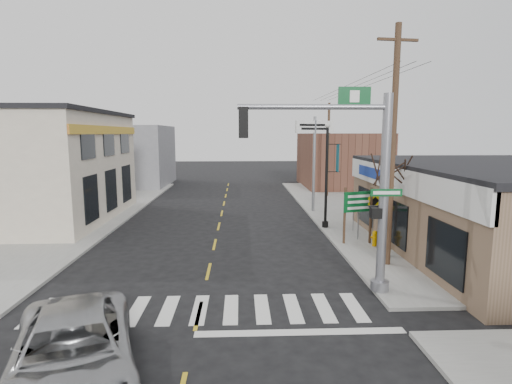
{
  "coord_description": "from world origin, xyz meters",
  "views": [
    {
      "loc": [
        1.32,
        -11.74,
        5.58
      ],
      "look_at": [
        2.07,
        7.2,
        2.8
      ],
      "focal_mm": 28.0,
      "sensor_mm": 36.0,
      "label": 1
    }
  ],
  "objects_px": {
    "guide_sign": "(358,207)",
    "fire_hydrant": "(375,238)",
    "lamp_post": "(328,167)",
    "utility_pole_near": "(393,145)",
    "suv": "(72,353)",
    "dance_center_sign": "(314,140)",
    "utility_pole_far": "(328,149)",
    "traffic_signal_pole": "(361,173)",
    "bare_tree": "(392,163)"
  },
  "relations": [
    {
      "from": "utility_pole_far",
      "to": "traffic_signal_pole",
      "type": "bearing_deg",
      "value": -102.16
    },
    {
      "from": "traffic_signal_pole",
      "to": "fire_hydrant",
      "type": "bearing_deg",
      "value": 66.16
    },
    {
      "from": "suv",
      "to": "lamp_post",
      "type": "xyz_separation_m",
      "value": [
        8.78,
        14.38,
        2.86
      ]
    },
    {
      "from": "suv",
      "to": "traffic_signal_pole",
      "type": "height_order",
      "value": "traffic_signal_pole"
    },
    {
      "from": "guide_sign",
      "to": "fire_hydrant",
      "type": "bearing_deg",
      "value": -50.89
    },
    {
      "from": "suv",
      "to": "utility_pole_near",
      "type": "distance_m",
      "value": 13.25
    },
    {
      "from": "guide_sign",
      "to": "lamp_post",
      "type": "xyz_separation_m",
      "value": [
        -0.79,
        3.54,
        1.69
      ]
    },
    {
      "from": "traffic_signal_pole",
      "to": "utility_pole_near",
      "type": "bearing_deg",
      "value": 53.47
    },
    {
      "from": "bare_tree",
      "to": "dance_center_sign",
      "type": "bearing_deg",
      "value": 97.56
    },
    {
      "from": "utility_pole_far",
      "to": "lamp_post",
      "type": "bearing_deg",
      "value": -105.03
    },
    {
      "from": "guide_sign",
      "to": "utility_pole_near",
      "type": "height_order",
      "value": "utility_pole_near"
    },
    {
      "from": "guide_sign",
      "to": "bare_tree",
      "type": "xyz_separation_m",
      "value": [
        0.77,
        -2.1,
        2.37
      ]
    },
    {
      "from": "utility_pole_far",
      "to": "suv",
      "type": "bearing_deg",
      "value": -115.97
    },
    {
      "from": "bare_tree",
      "to": "traffic_signal_pole",
      "type": "bearing_deg",
      "value": -123.22
    },
    {
      "from": "utility_pole_near",
      "to": "utility_pole_far",
      "type": "distance_m",
      "value": 18.84
    },
    {
      "from": "dance_center_sign",
      "to": "utility_pole_near",
      "type": "height_order",
      "value": "utility_pole_near"
    },
    {
      "from": "suv",
      "to": "dance_center_sign",
      "type": "xyz_separation_m",
      "value": [
        8.92,
        19.41,
        4.35
      ]
    },
    {
      "from": "fire_hydrant",
      "to": "suv",
      "type": "bearing_deg",
      "value": -134.91
    },
    {
      "from": "suv",
      "to": "traffic_signal_pole",
      "type": "relative_size",
      "value": 0.81
    },
    {
      "from": "dance_center_sign",
      "to": "guide_sign",
      "type": "bearing_deg",
      "value": -110.61
    },
    {
      "from": "fire_hydrant",
      "to": "bare_tree",
      "type": "distance_m",
      "value": 4.1
    },
    {
      "from": "fire_hydrant",
      "to": "guide_sign",
      "type": "bearing_deg",
      "value": 144.42
    },
    {
      "from": "dance_center_sign",
      "to": "utility_pole_near",
      "type": "distance_m",
      "value": 11.81
    },
    {
      "from": "guide_sign",
      "to": "lamp_post",
      "type": "relative_size",
      "value": 0.47
    },
    {
      "from": "fire_hydrant",
      "to": "utility_pole_far",
      "type": "xyz_separation_m",
      "value": [
        1.16,
        16.09,
        3.72
      ]
    },
    {
      "from": "dance_center_sign",
      "to": "utility_pole_far",
      "type": "bearing_deg",
      "value": 45.22
    },
    {
      "from": "lamp_post",
      "to": "bare_tree",
      "type": "relative_size",
      "value": 1.14
    },
    {
      "from": "lamp_post",
      "to": "utility_pole_far",
      "type": "height_order",
      "value": "utility_pole_far"
    },
    {
      "from": "fire_hydrant",
      "to": "bare_tree",
      "type": "bearing_deg",
      "value": -88.26
    },
    {
      "from": "utility_pole_near",
      "to": "guide_sign",
      "type": "bearing_deg",
      "value": 89.79
    },
    {
      "from": "suv",
      "to": "utility_pole_far",
      "type": "distance_m",
      "value": 28.99
    },
    {
      "from": "lamp_post",
      "to": "utility_pole_near",
      "type": "height_order",
      "value": "utility_pole_near"
    },
    {
      "from": "guide_sign",
      "to": "dance_center_sign",
      "type": "bearing_deg",
      "value": 79.03
    },
    {
      "from": "fire_hydrant",
      "to": "lamp_post",
      "type": "height_order",
      "value": "lamp_post"
    },
    {
      "from": "fire_hydrant",
      "to": "dance_center_sign",
      "type": "height_order",
      "value": "dance_center_sign"
    },
    {
      "from": "utility_pole_near",
      "to": "utility_pole_far",
      "type": "relative_size",
      "value": 1.2
    },
    {
      "from": "dance_center_sign",
      "to": "fire_hydrant",
      "type": "bearing_deg",
      "value": -106.38
    },
    {
      "from": "suv",
      "to": "utility_pole_near",
      "type": "xyz_separation_m",
      "value": [
        9.92,
        7.65,
        4.32
      ]
    },
    {
      "from": "traffic_signal_pole",
      "to": "fire_hydrant",
      "type": "distance_m",
      "value": 7.08
    },
    {
      "from": "suv",
      "to": "guide_sign",
      "type": "distance_m",
      "value": 14.5
    },
    {
      "from": "suv",
      "to": "fire_hydrant",
      "type": "bearing_deg",
      "value": 26.44
    },
    {
      "from": "suv",
      "to": "utility_pole_near",
      "type": "bearing_deg",
      "value": 18.98
    },
    {
      "from": "utility_pole_far",
      "to": "fire_hydrant",
      "type": "bearing_deg",
      "value": -96.66
    },
    {
      "from": "traffic_signal_pole",
      "to": "fire_hydrant",
      "type": "height_order",
      "value": "traffic_signal_pole"
    },
    {
      "from": "utility_pole_far",
      "to": "utility_pole_near",
      "type": "bearing_deg",
      "value": -97.19
    },
    {
      "from": "guide_sign",
      "to": "dance_center_sign",
      "type": "relative_size",
      "value": 0.43
    },
    {
      "from": "lamp_post",
      "to": "utility_pole_far",
      "type": "relative_size",
      "value": 0.75
    },
    {
      "from": "guide_sign",
      "to": "lamp_post",
      "type": "distance_m",
      "value": 4.0
    },
    {
      "from": "traffic_signal_pole",
      "to": "utility_pole_far",
      "type": "bearing_deg",
      "value": 81.07
    },
    {
      "from": "lamp_post",
      "to": "utility_pole_near",
      "type": "relative_size",
      "value": 0.63
    }
  ]
}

